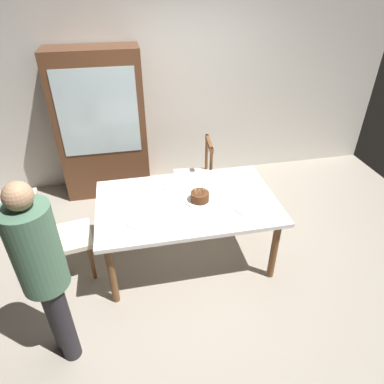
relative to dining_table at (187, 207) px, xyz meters
The scene contains 14 objects.
ground 0.66m from the dining_table, ahead, with size 6.40×6.40×0.00m, color #9E9384.
back_wall 1.96m from the dining_table, 90.00° to the left, with size 6.40×0.10×2.60m, color beige.
dining_table is the anchor object (origin of this frame).
birthday_cake 0.17m from the dining_table, 12.49° to the right, with size 0.28×0.28×0.17m.
plate_near_celebrant 0.55m from the dining_table, 153.09° to the right, with size 0.22×0.22×0.01m, color white.
plate_far_side 0.27m from the dining_table, 109.71° to the left, with size 0.22×0.22×0.01m, color white.
plate_near_guest 0.59m from the dining_table, 24.95° to the right, with size 0.22×0.22×0.01m, color white.
fork_near_celebrant 0.69m from the dining_table, 160.00° to the right, with size 0.18×0.02×0.01m, color silver.
fork_far_side 0.36m from the dining_table, 134.95° to the left, with size 0.18×0.02×0.01m, color silver.
fork_near_guest 0.44m from the dining_table, 32.23° to the right, with size 0.18×0.02×0.01m, color silver.
chair_spindle_back 0.92m from the dining_table, 73.15° to the left, with size 0.48×0.48×0.95m.
chair_upholstered 1.27m from the dining_table, behind, with size 0.50×0.50×0.95m.
person_celebrant 1.48m from the dining_table, 143.39° to the right, with size 0.32×0.32×1.62m.
china_cabinet 1.78m from the dining_table, 117.49° to the left, with size 1.10×0.45×1.90m.
Camera 1 is at (-0.50, -2.69, 2.65)m, focal length 31.91 mm.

